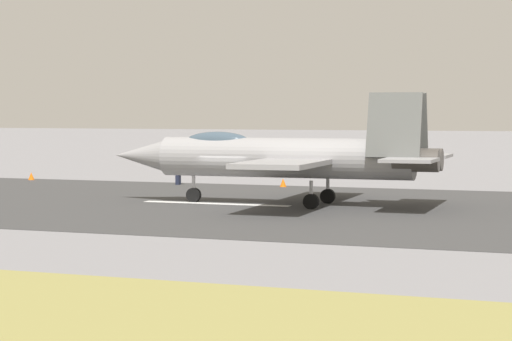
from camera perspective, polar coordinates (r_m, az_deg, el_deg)
ground_plane at (r=50.44m, az=-1.77°, el=-1.98°), size 400.00×400.00×0.00m
runway_strip at (r=50.43m, az=-1.75°, el=-1.97°), size 240.00×26.00×0.02m
fighter_jet at (r=49.86m, az=1.55°, el=0.82°), size 17.60×13.60×5.68m
crew_person at (r=63.91m, az=-4.54°, el=-0.09°), size 0.70×0.36×1.68m
marker_cone_mid at (r=61.93m, az=1.58°, el=-0.72°), size 0.44×0.44×0.55m
marker_cone_far at (r=69.97m, az=-12.90°, el=-0.32°), size 0.44×0.44×0.55m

